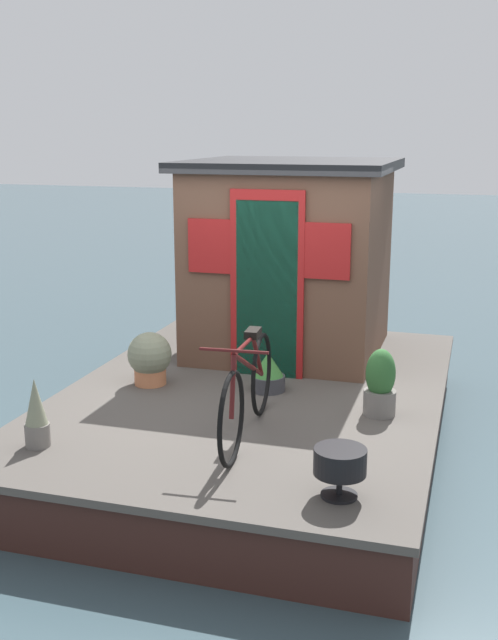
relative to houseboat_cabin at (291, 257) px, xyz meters
name	(u,v)px	position (x,y,z in m)	size (l,w,h in m)	color
ground_plane	(255,440)	(-1.34, 0.00, -1.54)	(60.00, 60.00, 0.00)	#384C54
houseboat_deck	(255,414)	(-1.34, 0.00, -1.28)	(4.90, 3.39, 0.52)	#4C4742
houseboat_cabin	(291,257)	(0.00, 0.00, 0.00)	(2.07, 2.09, 2.03)	brown
bicycle	(248,390)	(-2.48, -0.27, -0.64)	(1.74, 0.50, 0.84)	black
potted_plant_sage	(150,358)	(-1.50, 0.98, -0.77)	(0.41, 0.41, 0.50)	#C6754C
potted_plant_ivy	(268,373)	(-1.36, -0.13, -0.85)	(0.32, 0.32, 0.36)	#38383D
potted_plant_basil	(36,414)	(-3.11, 1.20, -0.77)	(0.19, 0.19, 0.54)	slate
potted_plant_succulent	(380,384)	(-1.69, -1.19, -0.76)	(0.27, 0.27, 0.57)	slate
charcoal_grill	(340,463)	(-3.27, -1.14, -0.79)	(0.35, 0.35, 0.34)	black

